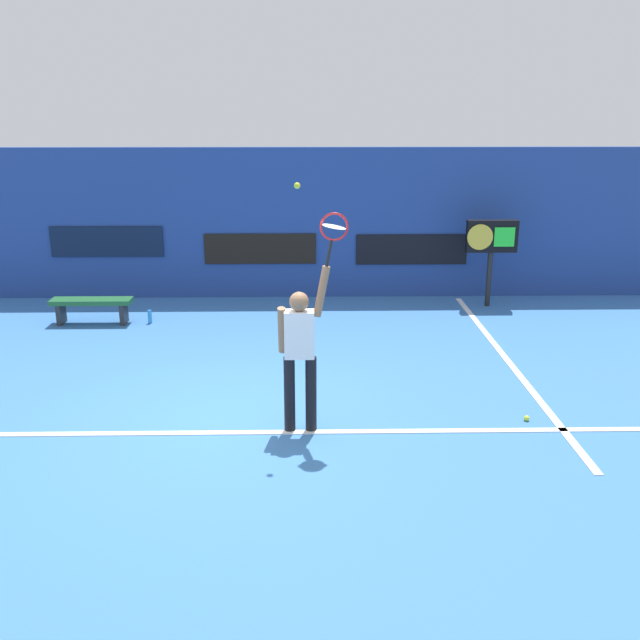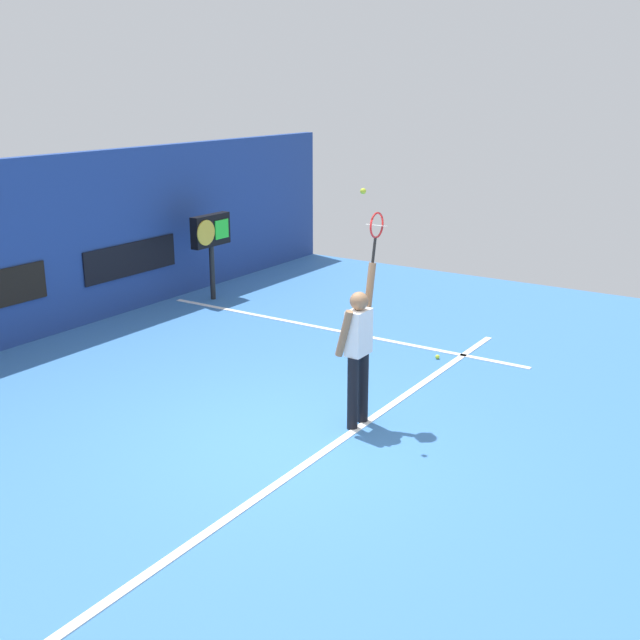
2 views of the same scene
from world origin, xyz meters
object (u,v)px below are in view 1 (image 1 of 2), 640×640
object	(u,v)px
tennis_player	(300,349)
tennis_ball	(297,186)
water_bottle	(150,317)
spare_ball	(527,418)
scoreboard_clock	(491,240)
court_bench	(92,305)
tennis_racket	(334,230)

from	to	relation	value
tennis_player	tennis_ball	world-z (taller)	tennis_ball
tennis_player	water_bottle	size ratio (longest dim) A/B	8.29
tennis_player	tennis_ball	size ratio (longest dim) A/B	29.24
water_bottle	spare_ball	bearing A→B (deg)	-37.20
tennis_player	scoreboard_clock	xyz separation A→B (m)	(3.55, 5.36, 0.27)
tennis_player	tennis_ball	distance (m)	1.85
scoreboard_clock	tennis_player	bearing A→B (deg)	-123.52
tennis_player	tennis_ball	xyz separation A→B (m)	(-0.01, -0.04, 1.85)
court_bench	spare_ball	distance (m)	7.67
tennis_ball	water_bottle	xyz separation A→B (m)	(-2.69, 4.38, -2.74)
water_bottle	tennis_racket	bearing A→B (deg)	-54.72
tennis_racket	scoreboard_clock	xyz separation A→B (m)	(3.17, 5.36, -1.10)
water_bottle	spare_ball	size ratio (longest dim) A/B	3.53
court_bench	tennis_ball	bearing A→B (deg)	-49.92
tennis_ball	water_bottle	distance (m)	5.83
tennis_racket	spare_ball	xyz separation A→B (m)	(2.38, 0.21, -2.35)
spare_ball	court_bench	bearing A→B (deg)	147.34
tennis_ball	scoreboard_clock	size ratio (longest dim) A/B	0.04
court_bench	spare_ball	bearing A→B (deg)	-32.66
scoreboard_clock	tennis_racket	bearing A→B (deg)	-120.61
tennis_racket	tennis_player	bearing A→B (deg)	179.36
tennis_ball	water_bottle	world-z (taller)	tennis_ball
court_bench	water_bottle	world-z (taller)	court_bench
tennis_racket	scoreboard_clock	size ratio (longest dim) A/B	0.38
tennis_player	water_bottle	bearing A→B (deg)	121.86
tennis_racket	court_bench	world-z (taller)	tennis_racket
tennis_ball	scoreboard_clock	distance (m)	6.66
tennis_racket	tennis_ball	size ratio (longest dim) A/B	9.17
court_bench	scoreboard_clock	bearing A→B (deg)	7.99
tennis_racket	water_bottle	xyz separation A→B (m)	(-3.08, 4.35, -2.26)
spare_ball	water_bottle	bearing A→B (deg)	142.80
scoreboard_clock	court_bench	xyz separation A→B (m)	(-7.25, -1.02, -0.94)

